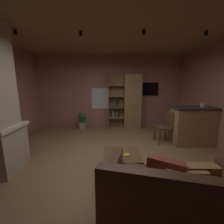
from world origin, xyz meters
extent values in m
cube|color=olive|center=(0.00, 0.00, -0.01)|extent=(5.66, 5.73, 0.02)
cube|color=#AD7060|center=(0.00, 2.90, 1.39)|extent=(5.78, 0.06, 2.79)
cube|color=#8E6B47|center=(0.00, 0.00, 2.80)|extent=(5.66, 5.73, 0.02)
cube|color=white|center=(-0.38, 2.86, 1.13)|extent=(0.76, 0.01, 0.81)
cube|color=#997047|center=(0.84, 2.62, 1.03)|extent=(0.65, 0.38, 2.06)
cube|color=#997047|center=(0.21, 2.80, 1.03)|extent=(0.60, 0.02, 2.06)
cube|color=#997047|center=(-0.08, 2.62, 1.03)|extent=(0.02, 0.38, 2.06)
sphere|color=black|center=(0.68, 2.41, 1.13)|extent=(0.04, 0.04, 0.04)
cube|color=#997047|center=(0.21, 2.62, 0.01)|extent=(0.60, 0.38, 0.02)
cube|color=#997047|center=(0.21, 2.62, 0.41)|extent=(0.60, 0.38, 0.02)
cube|color=#997047|center=(0.21, 2.62, 0.82)|extent=(0.60, 0.38, 0.02)
cube|color=#997047|center=(0.21, 2.62, 1.23)|extent=(0.60, 0.38, 0.02)
cube|color=#997047|center=(0.21, 2.62, 1.65)|extent=(0.60, 0.38, 0.02)
cube|color=beige|center=(0.26, 2.56, 0.51)|extent=(0.04, 0.23, 0.17)
cube|color=beige|center=(0.09, 2.56, 0.53)|extent=(0.03, 0.23, 0.22)
cube|color=#2D4C8C|center=(0.13, 2.56, 0.93)|extent=(0.03, 0.23, 0.20)
cube|color=black|center=(0.28, 2.56, 0.93)|extent=(0.03, 0.23, 0.20)
cube|color=black|center=(0.28, 2.56, 0.54)|extent=(0.05, 0.23, 0.24)
sphere|color=beige|center=(0.29, 2.62, 0.87)|extent=(0.10, 0.10, 0.10)
cube|color=#997047|center=(2.38, 0.96, 0.52)|extent=(1.30, 0.56, 1.03)
cube|color=#2D2826|center=(2.38, 0.96, 1.05)|extent=(1.36, 0.62, 0.04)
cube|color=#BFB299|center=(2.54, 0.96, 1.13)|extent=(0.13, 0.13, 0.11)
cube|color=#4C2D1E|center=(0.68, -1.30, 0.21)|extent=(1.79, 1.28, 0.42)
cube|color=#4C2D1E|center=(0.58, -1.67, 0.63)|extent=(1.60, 0.54, 0.42)
cube|color=#4C2D1E|center=(-0.03, -1.12, 0.34)|extent=(0.37, 0.92, 0.67)
cube|color=olive|center=(1.00, -1.36, 0.56)|extent=(0.40, 0.15, 0.39)
cube|color=brown|center=(0.60, -1.32, 0.58)|extent=(0.46, 0.37, 0.44)
cube|color=#C67F33|center=(1.06, -1.55, 0.52)|extent=(0.48, 0.28, 0.32)
cube|color=#C67F33|center=(0.64, -1.55, 0.53)|extent=(0.43, 0.26, 0.40)
cube|color=olive|center=(0.80, -1.45, 0.55)|extent=(0.44, 0.18, 0.39)
cube|color=brown|center=(0.16, -0.40, 0.39)|extent=(0.68, 0.64, 0.05)
cube|color=brown|center=(0.16, -0.40, 0.32)|extent=(0.61, 0.57, 0.08)
cube|color=brown|center=(-0.14, -0.68, 0.18)|extent=(0.07, 0.07, 0.36)
cube|color=brown|center=(0.46, -0.68, 0.18)|extent=(0.07, 0.07, 0.36)
cube|color=brown|center=(-0.14, -0.12, 0.18)|extent=(0.07, 0.07, 0.36)
cube|color=brown|center=(0.46, -0.12, 0.18)|extent=(0.07, 0.07, 0.36)
cube|color=gold|center=(0.24, -0.48, 0.42)|extent=(0.12, 0.10, 0.02)
cube|color=brown|center=(1.52, 1.10, 0.46)|extent=(0.47, 0.47, 0.04)
cube|color=brown|center=(1.70, 1.12, 0.70)|extent=(0.09, 0.40, 0.44)
cylinder|color=brown|center=(1.31, 1.25, 0.23)|extent=(0.04, 0.04, 0.46)
cylinder|color=brown|center=(1.36, 0.90, 0.23)|extent=(0.04, 0.04, 0.46)
cylinder|color=brown|center=(1.67, 1.30, 0.23)|extent=(0.04, 0.04, 0.46)
cylinder|color=brown|center=(1.72, 0.94, 0.23)|extent=(0.04, 0.04, 0.46)
cylinder|color=#9E896B|center=(-1.11, 2.48, 0.13)|extent=(0.29, 0.29, 0.25)
sphere|color=#235B2D|center=(-1.08, 2.50, 0.36)|extent=(0.26, 0.26, 0.26)
sphere|color=#235B2D|center=(-1.10, 2.44, 0.50)|extent=(0.27, 0.27, 0.27)
cube|color=black|center=(1.44, 2.84, 1.50)|extent=(0.91, 0.05, 0.51)
cube|color=black|center=(1.44, 2.81, 1.50)|extent=(0.87, 0.01, 0.47)
cylinder|color=black|center=(-1.95, 0.31, 2.72)|extent=(0.07, 0.07, 0.09)
cylinder|color=black|center=(-0.65, 0.36, 2.72)|extent=(0.07, 0.07, 0.09)
cylinder|color=black|center=(0.64, 0.26, 2.72)|extent=(0.07, 0.07, 0.09)
cylinder|color=black|center=(1.95, 0.30, 2.72)|extent=(0.07, 0.07, 0.09)
camera|label=1|loc=(-0.07, -2.85, 1.68)|focal=22.77mm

